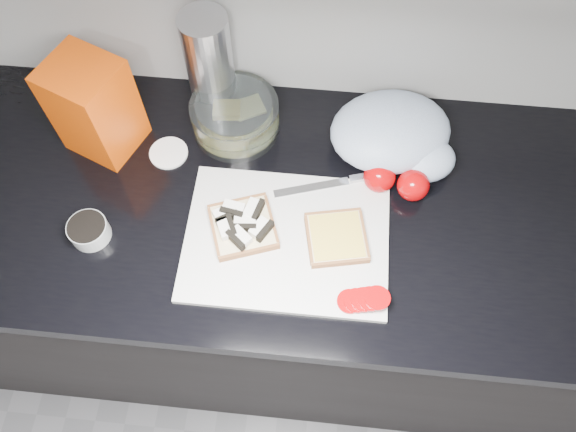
% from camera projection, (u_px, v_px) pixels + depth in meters
% --- Properties ---
extents(base_cabinet, '(3.50, 0.60, 0.86)m').
position_uv_depth(base_cabinet, '(252.00, 280.00, 1.58)').
color(base_cabinet, black).
rests_on(base_cabinet, ground).
extents(countertop, '(3.50, 0.64, 0.04)m').
position_uv_depth(countertop, '(239.00, 201.00, 1.18)').
color(countertop, black).
rests_on(countertop, base_cabinet).
extents(cutting_board, '(0.40, 0.30, 0.01)m').
position_uv_depth(cutting_board, '(286.00, 240.00, 1.11)').
color(cutting_board, silver).
rests_on(cutting_board, countertop).
extents(bread_left, '(0.16, 0.16, 0.04)m').
position_uv_depth(bread_left, '(242.00, 225.00, 1.10)').
color(bread_left, beige).
rests_on(bread_left, cutting_board).
extents(bread_right, '(0.14, 0.14, 0.02)m').
position_uv_depth(bread_right, '(336.00, 238.00, 1.09)').
color(bread_right, beige).
rests_on(bread_right, cutting_board).
extents(tomato_slices, '(0.11, 0.07, 0.02)m').
position_uv_depth(tomato_slices, '(363.00, 300.00, 1.03)').
color(tomato_slices, '#AA0306').
rests_on(tomato_slices, cutting_board).
extents(knife, '(0.23, 0.09, 0.01)m').
position_uv_depth(knife, '(343.00, 181.00, 1.16)').
color(knife, '#B1B0B5').
rests_on(knife, cutting_board).
extents(seed_tub, '(0.08, 0.08, 0.04)m').
position_uv_depth(seed_tub, '(89.00, 230.00, 1.10)').
color(seed_tub, '#AFB4B5').
rests_on(seed_tub, countertop).
extents(tub_lid, '(0.09, 0.09, 0.01)m').
position_uv_depth(tub_lid, '(169.00, 153.00, 1.21)').
color(tub_lid, white).
rests_on(tub_lid, countertop).
extents(glass_bowl, '(0.19, 0.19, 0.08)m').
position_uv_depth(glass_bowl, '(235.00, 117.00, 1.21)').
color(glass_bowl, silver).
rests_on(glass_bowl, countertop).
extents(bread_bag, '(0.18, 0.17, 0.22)m').
position_uv_depth(bread_bag, '(94.00, 107.00, 1.13)').
color(bread_bag, '#F13204').
rests_on(bread_bag, countertop).
extents(steel_canister, '(0.10, 0.10, 0.24)m').
position_uv_depth(steel_canister, '(210.00, 63.00, 1.17)').
color(steel_canister, '#BDBCC2').
rests_on(steel_canister, countertop).
extents(grocery_bag, '(0.30, 0.26, 0.11)m').
position_uv_depth(grocery_bag, '(395.00, 135.00, 1.17)').
color(grocery_bag, silver).
rests_on(grocery_bag, countertop).
extents(whole_tomatoes, '(0.13, 0.08, 0.07)m').
position_uv_depth(whole_tomatoes, '(396.00, 181.00, 1.14)').
color(whole_tomatoes, '#AA0306').
rests_on(whole_tomatoes, countertop).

